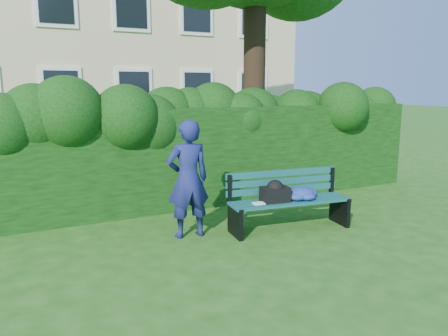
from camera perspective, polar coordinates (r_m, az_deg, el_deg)
name	(u,v)px	position (r m, az deg, el deg)	size (l,w,h in m)	color
ground	(243,239)	(6.41, 2.44, -9.27)	(80.00, 80.00, 0.00)	#1E4F14
hedge	(185,156)	(8.12, -5.08, 1.52)	(10.00, 1.00, 1.80)	black
park_bench	(289,198)	(6.79, 8.47, -3.83)	(1.95, 0.79, 0.89)	#0D453E
man_reading	(188,179)	(6.32, -4.72, -1.48)	(0.63, 0.41, 1.72)	navy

